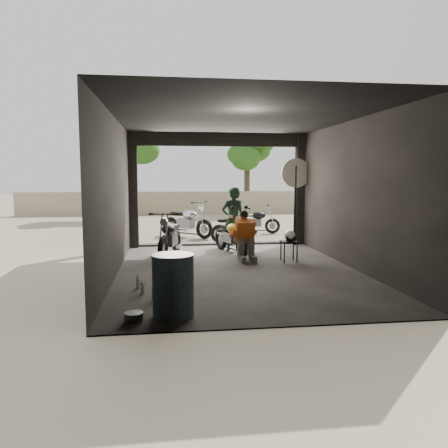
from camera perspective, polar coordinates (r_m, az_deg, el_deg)
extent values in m
plane|color=#7A6D56|center=(9.29, 1.81, -6.19)|extent=(80.00, 80.00, 0.00)
cube|color=#2D2B28|center=(9.29, 1.81, -6.13)|extent=(5.00, 7.00, 0.02)
plane|color=black|center=(9.15, 1.88, 13.77)|extent=(7.00, 7.00, 0.00)
cube|color=black|center=(5.66, 7.64, 2.08)|extent=(5.00, 0.02, 3.20)
cube|color=black|center=(9.02, -14.06, 3.51)|extent=(0.02, 7.00, 3.20)
cube|color=black|center=(9.81, 16.44, 3.65)|extent=(0.02, 7.00, 3.20)
cube|color=black|center=(12.37, -11.75, 4.28)|extent=(0.24, 0.24, 3.20)
cube|color=black|center=(12.93, 9.85, 4.40)|extent=(0.24, 0.24, 3.20)
cube|color=black|center=(12.50, -0.74, 10.94)|extent=(5.00, 0.16, 0.36)
cube|color=#2D2B28|center=(12.69, -0.77, -2.62)|extent=(5.00, 0.25, 0.08)
cube|color=gray|center=(23.04, -3.87, 2.79)|extent=(18.00, 0.30, 1.20)
cylinder|color=#382B1E|center=(21.51, -11.67, 5.60)|extent=(0.30, 0.30, 3.58)
ellipsoid|color=#1E4C14|center=(21.60, -11.80, 11.56)|extent=(2.20, 2.20, 3.14)
cylinder|color=#382B1E|center=(23.35, 3.01, 5.30)|extent=(0.30, 0.30, 3.20)
ellipsoid|color=#1E4C14|center=(23.40, 3.04, 10.20)|extent=(2.20, 2.20, 2.80)
imported|color=black|center=(11.56, 1.21, 0.59)|extent=(0.67, 0.49, 1.72)
cube|color=black|center=(10.27, 8.49, -2.32)|extent=(0.36, 0.36, 0.04)
cylinder|color=black|center=(10.12, 7.88, -3.82)|extent=(0.03, 0.03, 0.48)
cylinder|color=black|center=(10.21, 9.52, -3.76)|extent=(0.03, 0.03, 0.48)
cylinder|color=black|center=(10.41, 7.44, -3.53)|extent=(0.03, 0.03, 0.48)
cylinder|color=black|center=(10.49, 9.03, -3.48)|extent=(0.03, 0.03, 0.48)
ellipsoid|color=white|center=(10.26, 8.58, -1.51)|extent=(0.31, 0.32, 0.25)
cylinder|color=#415E6E|center=(6.27, -6.66, -8.13)|extent=(0.77, 0.77, 0.91)
cylinder|color=black|center=(12.66, 9.26, 2.32)|extent=(0.08, 0.08, 2.30)
cylinder|color=white|center=(12.61, 9.37, 6.58)|extent=(0.83, 0.03, 0.83)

